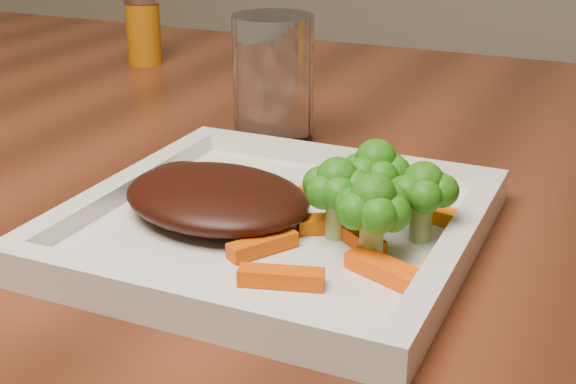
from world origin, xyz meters
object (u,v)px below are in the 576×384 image
at_px(spice_shaker, 143,29).
at_px(drinking_glass, 273,81).
at_px(plate, 275,231).
at_px(steak, 217,197).

height_order(spice_shaker, drinking_glass, drinking_glass).
height_order(plate, steak, steak).
bearing_deg(drinking_glass, steak, -76.15).
xyz_separation_m(plate, steak, (-0.04, -0.01, 0.02)).
xyz_separation_m(plate, drinking_glass, (-0.09, 0.19, 0.05)).
relative_size(plate, drinking_glass, 2.25).
height_order(plate, drinking_glass, drinking_glass).
relative_size(spice_shaker, drinking_glass, 0.77).
relative_size(steak, spice_shaker, 1.53).
bearing_deg(drinking_glass, spice_shaker, 142.41).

